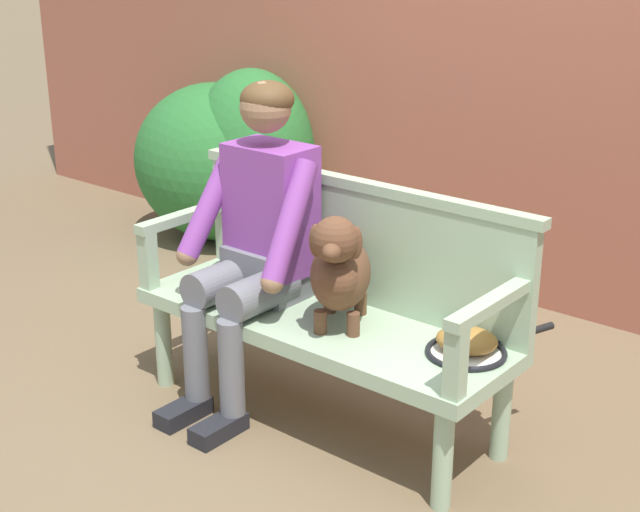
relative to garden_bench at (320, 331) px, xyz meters
name	(u,v)px	position (x,y,z in m)	size (l,w,h in m)	color
ground_plane	(320,417)	(0.00, 0.00, -0.38)	(40.00, 40.00, 0.00)	brown
brick_garden_fence	(544,48)	(0.00, 1.74, 0.91)	(8.00, 0.30, 2.59)	#9E5642
hedge_bush_mid_right	(253,158)	(-1.68, 1.40, 0.15)	(0.78, 0.74, 1.07)	#286B2D
hedge_bush_far_right	(217,162)	(-1.93, 1.34, 0.10)	(1.08, 0.95, 0.97)	#286B2D
garden_bench	(320,331)	(0.00, 0.00, 0.00)	(1.56, 0.52, 0.44)	#9EB793
bench_backrest	(357,240)	(0.00, 0.23, 0.31)	(1.60, 0.06, 0.50)	#9EB793
bench_armrest_left_end	(171,234)	(-0.74, -0.09, 0.26)	(0.06, 0.52, 0.28)	#9EB793
bench_armrest_right_end	(478,327)	(0.74, -0.09, 0.26)	(0.06, 0.52, 0.28)	#9EB793
person_seated	(257,235)	(-0.31, -0.02, 0.33)	(0.56, 0.66, 1.31)	black
dog_on_bench	(340,269)	(0.12, -0.03, 0.30)	(0.36, 0.46, 0.47)	brown
tennis_racket	(472,350)	(0.62, 0.10, 0.07)	(0.37, 0.58, 0.03)	black
baseball_glove	(467,340)	(0.60, 0.09, 0.10)	(0.22, 0.17, 0.09)	#9E6B2D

